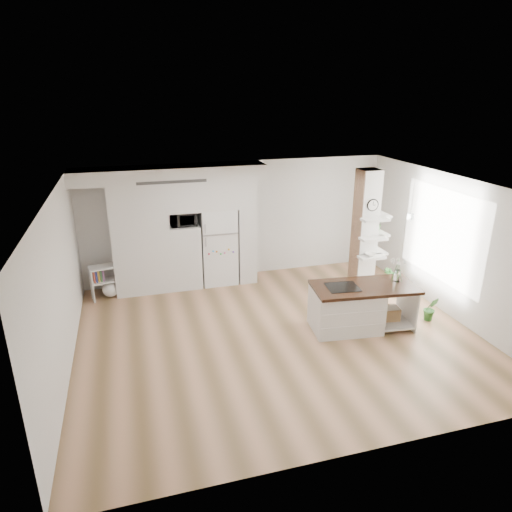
# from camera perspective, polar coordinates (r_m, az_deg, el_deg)

# --- Properties ---
(floor) EXTENTS (7.00, 6.00, 0.01)m
(floor) POSITION_cam_1_polar(r_m,az_deg,el_deg) (8.41, 2.67, -9.76)
(floor) COLOR tan
(floor) RESTS_ON ground
(room) EXTENTS (7.04, 6.04, 2.72)m
(room) POSITION_cam_1_polar(r_m,az_deg,el_deg) (7.66, 2.89, 2.36)
(room) COLOR white
(room) RESTS_ON ground
(cabinet_wall) EXTENTS (4.00, 0.71, 2.70)m
(cabinet_wall) POSITION_cam_1_polar(r_m,az_deg,el_deg) (9.98, -10.07, 4.22)
(cabinet_wall) COLOR silver
(cabinet_wall) RESTS_ON floor
(refrigerator) EXTENTS (0.78, 0.69, 1.75)m
(refrigerator) POSITION_cam_1_polar(r_m,az_deg,el_deg) (10.31, -4.76, 1.30)
(refrigerator) COLOR white
(refrigerator) RESTS_ON floor
(column) EXTENTS (0.69, 0.90, 2.70)m
(column) POSITION_cam_1_polar(r_m,az_deg,el_deg) (9.75, 14.04, 2.60)
(column) COLOR silver
(column) RESTS_ON floor
(window) EXTENTS (0.00, 2.40, 2.40)m
(window) POSITION_cam_1_polar(r_m,az_deg,el_deg) (9.66, 22.23, 2.43)
(window) COLOR white
(window) RESTS_ON room
(pendant_light) EXTENTS (0.12, 0.12, 0.10)m
(pendant_light) POSITION_cam_1_polar(r_m,az_deg,el_deg) (8.40, 13.69, 5.29)
(pendant_light) COLOR white
(pendant_light) RESTS_ON room
(kitchen_island) EXTENTS (1.96, 1.09, 1.41)m
(kitchen_island) POSITION_cam_1_polar(r_m,az_deg,el_deg) (8.59, 11.92, -6.19)
(kitchen_island) COLOR silver
(kitchen_island) RESTS_ON floor
(bookshelf) EXTENTS (0.66, 0.47, 0.71)m
(bookshelf) POSITION_cam_1_polar(r_m,az_deg,el_deg) (10.19, -18.10, -3.29)
(bookshelf) COLOR silver
(bookshelf) RESTS_ON floor
(floor_plant_a) EXTENTS (0.32, 0.28, 0.49)m
(floor_plant_a) POSITION_cam_1_polar(r_m,az_deg,el_deg) (9.39, 21.00, -6.15)
(floor_plant_a) COLOR #32722D
(floor_plant_a) RESTS_ON floor
(floor_plant_b) EXTENTS (0.35, 0.35, 0.48)m
(floor_plant_b) POSITION_cam_1_polar(r_m,az_deg,el_deg) (10.53, 16.17, -2.75)
(floor_plant_b) COLOR #32722D
(floor_plant_b) RESTS_ON floor
(microwave) EXTENTS (0.54, 0.37, 0.30)m
(microwave) POSITION_cam_1_polar(r_m,az_deg,el_deg) (9.94, -9.06, 4.60)
(microwave) COLOR #2D2D2D
(microwave) RESTS_ON cabinet_wall
(shelf_plant) EXTENTS (0.27, 0.23, 0.30)m
(shelf_plant) POSITION_cam_1_polar(r_m,az_deg,el_deg) (9.97, 14.91, 3.94)
(shelf_plant) COLOR #32722D
(shelf_plant) RESTS_ON column
(decor_bowl) EXTENTS (0.22, 0.22, 0.05)m
(decor_bowl) POSITION_cam_1_polar(r_m,az_deg,el_deg) (9.63, 14.12, 0.17)
(decor_bowl) COLOR white
(decor_bowl) RESTS_ON column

